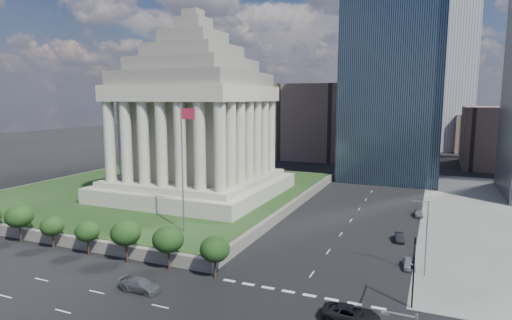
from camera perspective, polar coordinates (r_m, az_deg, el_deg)
The scene contains 16 objects.
ground at distance 134.23m, azimuth 16.71°, elevation -1.88°, with size 500.00×500.00×0.00m, color black.
plaza_terrace at distance 102.99m, azimuth -12.60°, elevation -4.21°, with size 66.00×70.00×1.80m, color #5F5951.
plaza_lawn at distance 102.80m, azimuth -12.61°, elevation -3.69°, with size 64.00×68.00×0.10m, color #203917.
war_memorial at distance 92.93m, azimuth -8.14°, elevation 7.33°, with size 34.00×34.00×39.00m, color #9E9884, non-canonical shape.
flagpole at distance 66.80m, azimuth -9.69°, elevation -0.14°, with size 2.52×0.24×20.00m.
tree_row at distance 70.09m, azimuth -23.61°, elevation -8.80°, with size 53.00×4.00×6.00m, color black, non-canonical shape.
midrise_glass at distance 127.34m, azimuth 17.93°, elevation 11.11°, with size 26.00×26.00×60.00m, color black.
building_filler_ne at distance 163.05m, azimuth 29.32°, elevation 2.69°, with size 20.00×30.00×20.00m, color #4E3D36.
building_filler_nw at distance 167.67m, azimuth 7.81°, elevation 5.16°, with size 24.00×30.00×28.00m, color #4E3D36.
traffic_signal_ne at distance 48.51m, azimuth 20.23°, elevation -13.36°, with size 0.30×5.74×8.00m.
street_lamp_north at distance 59.06m, azimuth 21.64°, elevation -9.13°, with size 2.13×0.22×10.00m.
pickup_truck at distance 47.49m, azimuth 12.52°, elevation -19.40°, with size 2.71×5.88×1.63m, color black.
suv_grey at distance 54.56m, azimuth -15.17°, elevation -15.77°, with size 5.24×2.13×1.52m, color #4C4D52.
parked_sedan_near at distance 62.70m, azimuth 19.73°, elevation -12.86°, with size 3.81×1.53×1.30m, color #95979D.
parked_sedan_mid at distance 73.27m, azimuth 18.59°, elevation -9.73°, with size 3.92×1.37×1.29m, color black.
parked_sedan_far at distance 89.05m, azimuth 20.82°, elevation -6.66°, with size 3.91×1.57×1.33m, color slate.
Camera 1 is at (14.01, -31.56, 22.66)m, focal length 30.00 mm.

